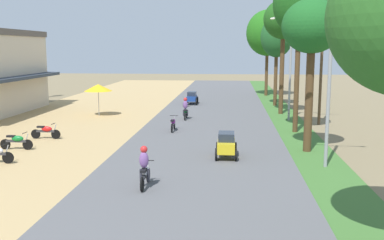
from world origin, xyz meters
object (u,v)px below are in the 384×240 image
utility_pole_near (322,57)px  motorbike_foreground_rider (145,168)px  median_tree_third (300,4)px  median_tree_fifth (277,38)px  motorbike_ahead_second (173,123)px  parked_motorbike_fifth (46,131)px  streetlamp_far (267,53)px  median_tree_second (312,29)px  vendor_umbrella (98,88)px  motorbike_ahead_third (186,109)px  streetlamp_mid (291,61)px  car_hatchback_yellow (226,144)px  parked_motorbike_fourth (17,141)px  streetlamp_near (330,66)px  car_sedan_blue (192,97)px  median_tree_fourth (283,21)px  median_tree_sixth (268,33)px

utility_pole_near → motorbike_foreground_rider: 18.78m
median_tree_third → median_tree_fifth: bearing=90.0°
median_tree_third → motorbike_ahead_second: size_ratio=5.66×
parked_motorbike_fifth → streetlamp_far: (15.28, 30.67, 4.28)m
median_tree_second → median_tree_third: bearing=88.6°
parked_motorbike_fifth → median_tree_fifth: size_ratio=0.22×
vendor_umbrella → motorbike_ahead_third: size_ratio=1.40×
motorbike_foreground_rider → motorbike_ahead_third: 16.82m
streetlamp_mid → motorbike_ahead_second: size_ratio=4.27×
car_hatchback_yellow → streetlamp_mid: bearing=69.3°
parked_motorbike_fourth → motorbike_foreground_rider: 9.98m
streetlamp_near → streetlamp_far: bearing=90.0°
motorbike_ahead_second → motorbike_ahead_third: size_ratio=1.00×
median_tree_third → motorbike_ahead_second: median_tree_third is taller
median_tree_second → streetlamp_near: size_ratio=0.98×
parked_motorbike_fifth → car_hatchback_yellow: 11.36m
utility_pole_near → car_hatchback_yellow: (-6.48, -10.55, -4.03)m
streetlamp_far → motorbike_ahead_third: 24.26m
vendor_umbrella → motorbike_ahead_second: (6.78, -6.14, -1.73)m
parked_motorbike_fourth → car_sedan_blue: car_sedan_blue is taller
motorbike_foreground_rider → motorbike_ahead_third: size_ratio=1.00×
parked_motorbike_fourth → vendor_umbrella: size_ratio=0.71×
streetlamp_mid → motorbike_ahead_second: bearing=-147.6°
median_tree_fourth → motorbike_ahead_second: (-7.83, -8.48, -7.00)m
streetlamp_near → car_hatchback_yellow: bearing=163.3°
median_tree_third → streetlamp_far: 27.29m
car_hatchback_yellow → streetlamp_far: bearing=82.5°
streetlamp_near → car_sedan_blue: bearing=109.9°
utility_pole_near → motorbike_ahead_third: size_ratio=5.10×
motorbike_foreground_rider → median_tree_fourth: bearing=70.2°
median_tree_fifth → streetlamp_near: 22.18m
vendor_umbrella → median_tree_fifth: (14.66, 7.73, 4.06)m
median_tree_second → utility_pole_near: (2.27, 8.81, -1.60)m
median_tree_sixth → median_tree_third: bearing=-89.6°
parked_motorbike_fourth → car_sedan_blue: bearing=69.5°
parked_motorbike_fourth → median_tree_fifth: (15.47, 19.99, 5.82)m
utility_pole_near → car_sedan_blue: size_ratio=4.06×
median_tree_third → motorbike_ahead_third: (-7.56, 4.44, -7.26)m
car_sedan_blue → motorbike_ahead_third: (0.34, -9.30, 0.11)m
vendor_umbrella → median_tree_fifth: median_tree_fifth is taller
median_tree_second → median_tree_fifth: median_tree_fifth is taller
median_tree_fifth → motorbike_ahead_third: 13.02m
median_tree_third → motorbike_ahead_third: median_tree_third is taller
parked_motorbike_fourth → motorbike_ahead_second: (7.60, 6.11, 0.02)m
median_tree_fifth → utility_pole_near: bearing=-78.1°
vendor_umbrella → streetlamp_near: (14.85, -14.38, 2.33)m
median_tree_fourth → median_tree_fifth: 5.53m
median_tree_fourth → streetlamp_mid: median_tree_fourth is taller
vendor_umbrella → motorbike_ahead_third: bearing=-10.5°
streetlamp_mid → motorbike_ahead_third: size_ratio=4.27×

